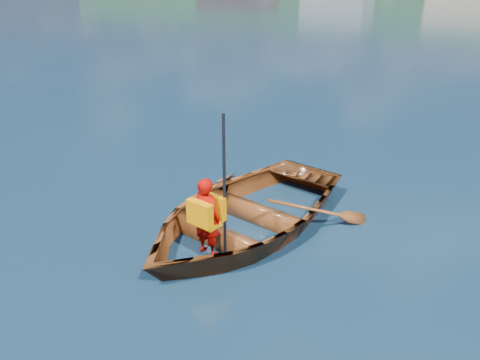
% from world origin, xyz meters
% --- Properties ---
extents(ground, '(600.00, 600.00, 0.00)m').
position_xyz_m(ground, '(0.00, 0.00, 0.00)').
color(ground, '#0E283C').
rests_on(ground, ground).
extents(rowboat, '(3.21, 4.05, 0.75)m').
position_xyz_m(rowboat, '(-0.12, 0.24, 0.23)').
color(rowboat, brown).
rests_on(rowboat, ground).
extents(child_paddler, '(0.40, 0.38, 1.76)m').
position_xyz_m(child_paddler, '(-0.12, -0.67, 0.62)').
color(child_paddler, '#B00702').
rests_on(child_paddler, ground).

